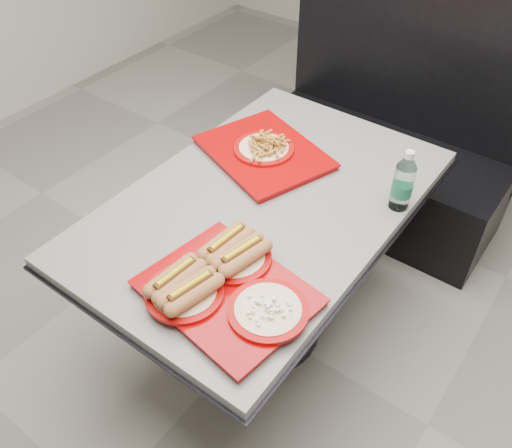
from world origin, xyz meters
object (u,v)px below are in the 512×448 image
Objects in this scene: water_bottle at (403,184)px; tray_far at (264,150)px; booth_bench at (385,143)px; tray_near at (224,283)px; diner_table at (264,233)px.

tray_far is at bearing -176.27° from water_bottle.
booth_bench is 1.57m from tray_near.
water_bottle reaches higher than tray_far.
tray_far is 0.57m from water_bottle.
tray_near reaches higher than diner_table.
tray_near reaches higher than tray_far.
booth_bench is 1.03m from water_bottle.
diner_table is at bearing -90.00° from booth_bench.
diner_table is 0.55m from water_bottle.
tray_far is (-0.16, 0.22, 0.19)m from diner_table.
water_bottle is (0.25, 0.68, 0.06)m from tray_near.
water_bottle is (0.40, -0.84, 0.45)m from booth_bench.
booth_bench reaches higher than water_bottle.
diner_table is 0.34m from tray_far.
booth_bench reaches higher than diner_table.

